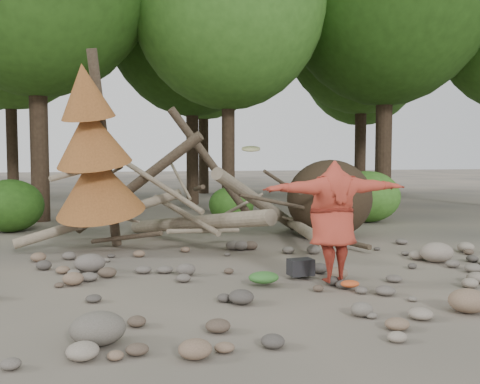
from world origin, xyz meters
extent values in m
plane|color=#514C44|center=(0.00, 0.00, 0.00)|extent=(120.00, 120.00, 0.00)
ellipsoid|color=#332619|center=(2.60, 4.30, 0.99)|extent=(2.20, 1.87, 1.98)
cylinder|color=gray|center=(-1.00, 3.70, 0.55)|extent=(2.61, 5.11, 1.08)
cylinder|color=gray|center=(0.80, 4.20, 0.90)|extent=(3.18, 3.71, 1.90)
cylinder|color=brown|center=(-2.20, 4.60, 1.40)|extent=(3.08, 1.91, 2.49)
cylinder|color=gray|center=(1.60, 3.50, 0.35)|extent=(1.13, 4.98, 0.43)
cylinder|color=brown|center=(-0.30, 4.80, 1.80)|extent=(2.39, 1.03, 2.89)
cylinder|color=gray|center=(-3.00, 4.00, 0.70)|extent=(3.71, 0.86, 1.20)
cylinder|color=#4C3F30|center=(-2.50, 3.50, 0.30)|extent=(1.52, 1.70, 0.49)
cylinder|color=gray|center=(0.20, 4.40, 0.80)|extent=(1.57, 0.85, 0.69)
cylinder|color=#4C3F30|center=(1.80, 4.90, 1.20)|extent=(1.92, 1.25, 1.10)
cylinder|color=gray|center=(-1.20, 4.20, 1.50)|extent=(0.37, 1.42, 0.85)
cylinder|color=#4C3F30|center=(2.20, 3.20, 0.15)|extent=(0.79, 2.54, 0.12)
cylinder|color=gray|center=(-0.80, 3.10, 0.45)|extent=(1.78, 1.11, 0.29)
cylinder|color=#4C3F30|center=(-2.90, 3.80, 2.20)|extent=(0.67, 1.13, 4.35)
cone|color=brown|center=(-3.06, 3.49, 1.50)|extent=(2.06, 2.13, 1.86)
cone|color=brown|center=(-3.16, 3.28, 2.50)|extent=(1.71, 1.78, 1.65)
cone|color=brown|center=(-3.26, 3.09, 3.40)|extent=(1.23, 1.30, 1.41)
cylinder|color=#38281C|center=(-5.00, 9.50, 4.48)|extent=(0.56, 0.56, 8.96)
cylinder|color=#38281C|center=(1.00, 9.20, 3.57)|extent=(0.44, 0.44, 7.14)
cylinder|color=#38281C|center=(7.00, 9.80, 4.72)|extent=(0.60, 0.60, 9.45)
cylinder|color=#38281C|center=(-6.50, 13.50, 3.78)|extent=(0.42, 0.42, 7.56)
ellipsoid|color=#407C26|center=(-6.50, 13.50, 7.78)|extent=(6.91, 6.91, 7.95)
cylinder|color=#38281C|center=(0.50, 14.20, 4.27)|extent=(0.52, 0.52, 8.54)
cylinder|color=#38281C|center=(8.00, 13.80, 4.06)|extent=(0.50, 0.50, 8.12)
ellipsoid|color=#34691E|center=(8.00, 13.80, 8.35)|extent=(7.42, 7.42, 8.91)
cylinder|color=#38281C|center=(2.00, 20.50, 4.38)|extent=(0.54, 0.54, 8.75)
ellipsoid|color=#407C26|center=(2.00, 20.50, 9.00)|extent=(8.00, 8.00, 10.00)
cylinder|color=#38281C|center=(11.00, 20.00, 3.92)|extent=(0.46, 0.46, 7.84)
ellipsoid|color=#34691E|center=(11.00, 20.00, 8.06)|extent=(7.17, 7.17, 8.60)
ellipsoid|color=#275216|center=(-5.50, 7.20, 0.72)|extent=(1.80, 1.80, 1.44)
ellipsoid|color=#34691E|center=(0.80, 7.80, 0.56)|extent=(1.40, 1.40, 1.12)
ellipsoid|color=#407C26|center=(5.00, 7.00, 0.80)|extent=(2.00, 2.00, 1.60)
imported|color=#A73525|center=(0.68, -0.43, 1.05)|extent=(2.39, 0.67, 1.94)
cylinder|color=#918E5C|center=(-0.55, 0.01, 2.20)|extent=(0.39, 0.38, 0.13)
cube|color=black|center=(0.36, 0.18, 0.14)|extent=(0.44, 0.31, 0.28)
ellipsoid|color=#316729|center=(-0.39, -0.19, 0.09)|extent=(0.49, 0.41, 0.18)
ellipsoid|color=#C44D21|center=(0.84, -0.74, 0.05)|extent=(0.30, 0.24, 0.11)
ellipsoid|color=#615B51|center=(-2.89, -2.32, 0.18)|extent=(0.62, 0.55, 0.37)
ellipsoid|color=#7C624D|center=(1.88, -2.18, 0.16)|extent=(0.53, 0.48, 0.32)
ellipsoid|color=gray|center=(3.43, 0.89, 0.20)|extent=(0.65, 0.59, 0.39)
ellipsoid|color=#655C55|center=(-3.15, 1.52, 0.17)|extent=(0.55, 0.50, 0.33)
camera|label=1|loc=(-2.67, -8.31, 2.10)|focal=40.00mm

